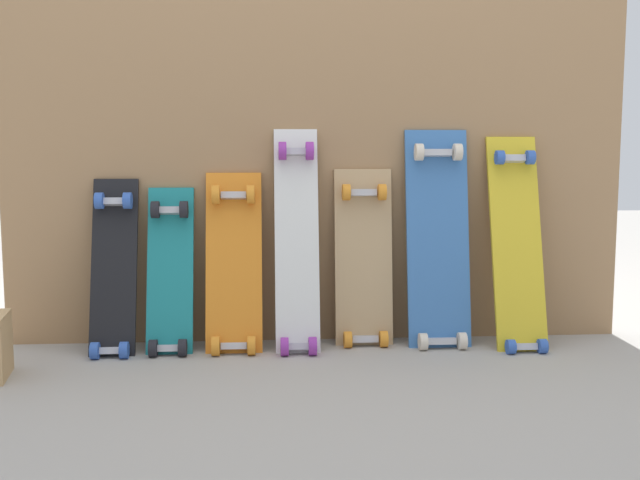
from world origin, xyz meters
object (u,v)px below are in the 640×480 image
at_px(skateboard_natural, 364,266).
at_px(skateboard_yellow, 517,252).
at_px(skateboard_teal, 170,279).
at_px(skateboard_blue, 438,247).
at_px(skateboard_white, 297,248).
at_px(skateboard_orange, 234,270).
at_px(skateboard_black, 113,276).

distance_m(skateboard_natural, skateboard_yellow, 0.57).
distance_m(skateboard_teal, skateboard_blue, 0.99).
xyz_separation_m(skateboard_teal, skateboard_white, (0.46, -0.01, 0.11)).
bearing_deg(skateboard_orange, skateboard_natural, 5.46).
xyz_separation_m(skateboard_natural, skateboard_yellow, (0.56, -0.07, 0.06)).
relative_size(skateboard_teal, skateboard_blue, 0.76).
relative_size(skateboard_white, skateboard_yellow, 1.02).
relative_size(skateboard_black, skateboard_blue, 0.80).
relative_size(skateboard_white, skateboard_natural, 1.21).
bearing_deg(skateboard_blue, skateboard_orange, -178.64).
height_order(skateboard_teal, skateboard_yellow, skateboard_yellow).
distance_m(skateboard_orange, skateboard_natural, 0.48).
bearing_deg(skateboard_black, skateboard_natural, 3.39).
distance_m(skateboard_teal, skateboard_natural, 0.71).
distance_m(skateboard_orange, skateboard_yellow, 1.04).
bearing_deg(skateboard_teal, skateboard_blue, 1.09).
distance_m(skateboard_white, skateboard_yellow, 0.81).
height_order(skateboard_orange, skateboard_yellow, skateboard_yellow).
height_order(skateboard_black, skateboard_orange, skateboard_orange).
xyz_separation_m(skateboard_orange, skateboard_blue, (0.76, 0.02, 0.08)).
height_order(skateboard_white, skateboard_natural, skateboard_white).
height_order(skateboard_black, skateboard_teal, skateboard_black).
bearing_deg(skateboard_yellow, skateboard_orange, 178.76).
bearing_deg(skateboard_blue, skateboard_white, -177.33).
bearing_deg(skateboard_blue, skateboard_teal, -178.91).
xyz_separation_m(skateboard_white, skateboard_natural, (0.25, 0.05, -0.07)).
xyz_separation_m(skateboard_orange, skateboard_yellow, (1.04, -0.02, 0.06)).
distance_m(skateboard_black, skateboard_orange, 0.43).
relative_size(skateboard_teal, skateboard_yellow, 0.77).
relative_size(skateboard_black, skateboard_white, 0.80).
height_order(skateboard_orange, skateboard_blue, skateboard_blue).
xyz_separation_m(skateboard_blue, skateboard_yellow, (0.29, -0.04, -0.02)).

